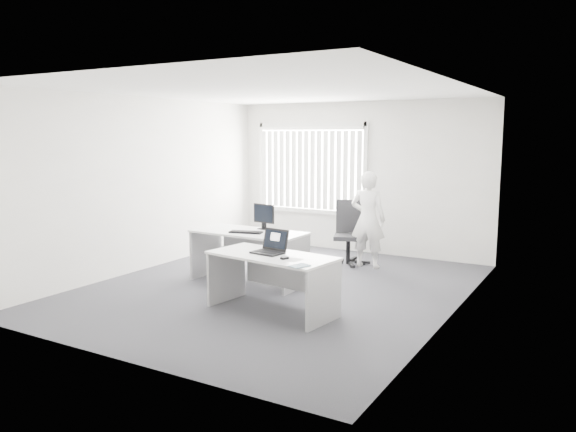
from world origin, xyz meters
The scene contains 18 objects.
ground centered at (0.00, 0.00, 0.00)m, with size 6.00×6.00×0.00m, color #45444B.
wall_back centered at (0.00, 3.00, 1.40)m, with size 5.00×0.02×2.80m, color silver.
wall_front centered at (0.00, -3.00, 1.40)m, with size 5.00×0.02×2.80m, color silver.
wall_left centered at (-2.50, 0.00, 1.40)m, with size 0.02×6.00×2.80m, color silver.
wall_right centered at (2.50, 0.00, 1.40)m, with size 0.02×6.00×2.80m, color silver.
ceiling centered at (0.00, 0.00, 2.80)m, with size 5.00×6.00×0.02m, color silver.
window centered at (-1.00, 2.96, 1.55)m, with size 2.32×0.06×1.76m, color silver.
blinds centered at (-1.00, 2.90, 1.52)m, with size 2.20×0.10×1.50m, color white, non-canonical shape.
desk_near centered at (0.51, -0.95, 0.53)m, with size 1.69×0.96×0.73m.
desk_far centered at (-0.54, 0.10, 0.56)m, with size 1.72×0.84×0.77m.
office_chair centered at (0.26, 1.97, 0.34)m, with size 0.79×0.79×1.08m.
person centered at (0.64, 1.89, 0.81)m, with size 0.59×0.39×1.61m, color white.
laptop centered at (0.44, -0.93, 0.88)m, with size 0.38×0.34×0.29m, color black, non-canonical shape.
paper_sheet centered at (0.82, -1.07, 0.73)m, with size 0.31×0.22×0.00m, color silver.
mouse centered at (0.79, -1.10, 0.75)m, with size 0.06×0.10×0.04m, color #B3B3B5, non-canonical shape.
booklet centered at (1.11, -1.32, 0.74)m, with size 0.16×0.22×0.01m, color white.
keyboard centered at (-0.49, -0.04, 0.78)m, with size 0.48×0.16×0.02m, color black.
monitor centered at (-0.44, 0.37, 0.97)m, with size 0.39×0.12×0.39m, color black, non-canonical shape.
Camera 1 is at (4.09, -6.73, 2.20)m, focal length 35.00 mm.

